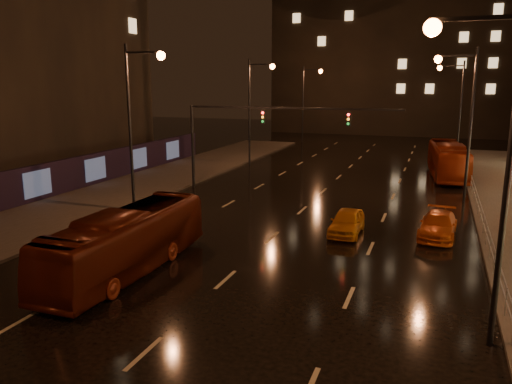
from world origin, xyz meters
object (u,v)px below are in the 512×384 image
bus_red (127,242)px  bus_curb (448,160)px  taxi_near (347,222)px  taxi_far (438,225)px

bus_red → bus_curb: (12.75, 27.76, 0.12)m
bus_red → bus_curb: bus_curb is taller
bus_red → taxi_near: bus_red is taller
bus_curb → taxi_near: size_ratio=2.73×
bus_curb → taxi_far: bus_curb is taller
bus_curb → taxi_far: size_ratio=2.44×
taxi_far → bus_red: bearing=-137.2°
bus_curb → taxi_near: bus_curb is taller
bus_curb → taxi_near: bearing=-110.2°
bus_red → taxi_near: bearing=48.3°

